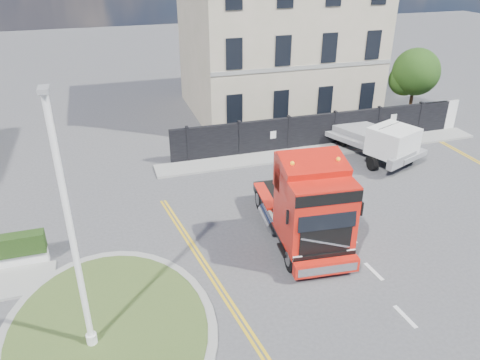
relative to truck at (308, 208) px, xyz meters
name	(u,v)px	position (x,y,z in m)	size (l,w,h in m)	color
ground	(280,243)	(-0.91, 0.47, -1.75)	(120.00, 120.00, 0.00)	#424244
traffic_island	(109,329)	(-7.91, -2.53, -1.67)	(6.80, 6.80, 0.17)	gray
hoarding_fence	(327,129)	(5.64, 9.47, -0.75)	(18.80, 0.25, 2.00)	black
georgian_building	(277,28)	(5.09, 16.97, 4.02)	(12.30, 10.30, 12.80)	#BFAE98
tree	(413,74)	(13.46, 12.57, 1.29)	(3.20, 3.20, 4.80)	#382619
pavement_far	(325,150)	(5.09, 8.57, -1.69)	(20.00, 1.60, 0.12)	gray
truck	(308,208)	(0.00, 0.00, 0.00)	(3.00, 6.73, 3.92)	black
flatbed_pickup	(385,142)	(7.47, 6.17, -0.53)	(4.09, 6.02, 2.28)	gray
lamppost_island	(71,230)	(-8.41, -3.03, 2.45)	(0.25, 0.50, 8.07)	white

